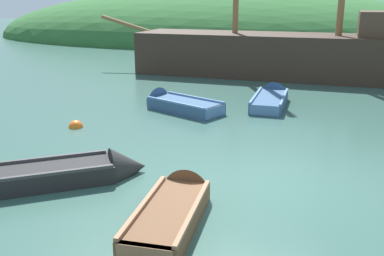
% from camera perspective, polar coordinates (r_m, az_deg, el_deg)
% --- Properties ---
extents(ground_plane, '(120.00, 120.00, 0.00)m').
position_cam_1_polar(ground_plane, '(9.57, 10.12, -6.84)').
color(ground_plane, '#33564C').
extents(shore_hill, '(44.02, 20.71, 8.83)m').
position_cam_1_polar(shore_hill, '(41.54, 3.40, 11.45)').
color(shore_hill, '#2D602D').
rests_on(shore_hill, ground).
extents(sailing_ship, '(17.52, 4.01, 11.61)m').
position_cam_1_polar(sailing_ship, '(22.04, 12.70, 8.49)').
color(sailing_ship, '#38281E').
rests_on(sailing_ship, ground).
extents(rowboat_far, '(3.77, 3.09, 0.97)m').
position_cam_1_polar(rowboat_far, '(9.75, -16.32, -5.98)').
color(rowboat_far, black).
rests_on(rowboat_far, ground).
extents(rowboat_portside, '(3.42, 2.40, 1.07)m').
position_cam_1_polar(rowboat_portside, '(15.37, -2.29, 2.95)').
color(rowboat_portside, '#335175').
rests_on(rowboat_portside, ground).
extents(rowboat_outer_left, '(1.06, 3.10, 0.92)m').
position_cam_1_polar(rowboat_outer_left, '(8.05, -2.17, -10.41)').
color(rowboat_outer_left, brown).
rests_on(rowboat_outer_left, ground).
extents(rowboat_center, '(1.10, 3.48, 1.02)m').
position_cam_1_polar(rowboat_center, '(16.45, 10.21, 3.61)').
color(rowboat_center, '#335175').
rests_on(rowboat_center, ground).
extents(buoy_orange, '(0.43, 0.43, 0.43)m').
position_cam_1_polar(buoy_orange, '(13.69, -14.81, 0.10)').
color(buoy_orange, orange).
rests_on(buoy_orange, ground).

